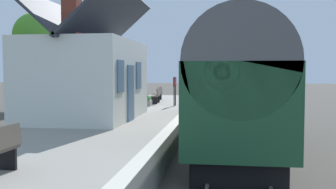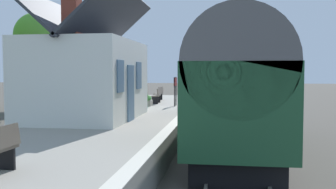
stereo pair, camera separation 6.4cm
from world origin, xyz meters
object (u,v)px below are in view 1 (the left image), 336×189
station_building (87,76)px  tree_far_right (41,46)px  train (233,87)px  planter_edge_far (148,101)px  planter_bench_left (185,97)px  station_sign_board (175,84)px  bench_platform_end (158,93)px  planter_under_sign (143,100)px  tree_behind_building (37,37)px  bench_mid_platform (157,95)px

station_building → tree_far_right: bearing=33.3°
train → planter_edge_far: 7.88m
planter_edge_far → planter_bench_left: 4.12m
station_sign_board → bench_platform_end: bearing=22.0°
train → planter_bench_left: (10.25, 2.72, -1.04)m
planter_under_sign → tree_behind_building: size_ratio=0.12×
train → station_sign_board: bearing=23.7°
bench_mid_platform → planter_under_sign: (-2.83, 0.21, -0.05)m
station_building → bench_platform_end: bearing=-7.0°
planter_edge_far → station_sign_board: size_ratio=0.47×
bench_mid_platform → tree_far_right: size_ratio=0.20×
planter_bench_left → station_sign_board: size_ratio=0.45×
planter_under_sign → tree_behind_building: (4.28, 7.95, 3.73)m
station_building → planter_under_sign: (4.69, -1.27, -1.27)m
bench_mid_platform → planter_bench_left: bench_mid_platform is taller
train → planter_bench_left: train is taller
train → planter_edge_far: size_ratio=14.38×
planter_under_sign → station_sign_board: 2.09m
bench_platform_end → planter_edge_far: size_ratio=1.88×
station_sign_board → tree_far_right: 12.60m
train → station_sign_board: 7.28m
bench_platform_end → station_sign_board: 4.20m
train → station_sign_board: (6.67, 2.93, -0.12)m
train → tree_far_right: tree_far_right is taller
station_sign_board → train: bearing=-156.3°
train → bench_platform_end: 11.45m
planter_edge_far → station_sign_board: station_sign_board is taller
train → tree_behind_building: (9.69, 12.37, 2.85)m
train → planter_under_sign: train is taller
tree_behind_building → station_sign_board: bearing=-107.8°
bench_mid_platform → planter_edge_far: 1.78m
bench_platform_end → planter_bench_left: (-0.25, -1.76, -0.21)m
train → bench_platform_end: bearing=23.1°
station_building → planter_bench_left: 10.08m
planter_edge_far → tree_far_right: 11.75m
station_sign_board → tree_far_right: tree_far_right is taller
tree_far_right → tree_behind_building: (-3.11, -1.26, 0.40)m
planter_under_sign → train: bearing=-140.7°
station_sign_board → planter_bench_left: bearing=-3.4°
planter_edge_far → station_building: bearing=167.1°
bench_mid_platform → planter_bench_left: (2.01, -1.49, -0.21)m
bench_platform_end → planter_under_sign: 5.10m
planter_edge_far → planter_under_sign: 1.08m
station_building → tree_behind_building: bearing=36.7°
planter_bench_left → bench_platform_end: bearing=81.8°
station_building → tree_behind_building: station_building is taller
planter_edge_far → station_sign_board: (0.19, -1.44, 0.92)m
station_building → bench_platform_end: size_ratio=4.29×
train → planter_bench_left: size_ratio=15.15×
bench_mid_platform → planter_under_sign: bearing=175.8°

